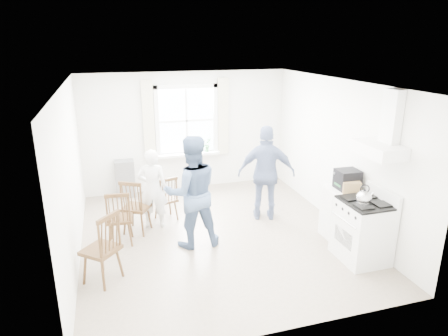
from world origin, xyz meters
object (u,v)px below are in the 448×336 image
at_px(person_mid, 192,192).
at_px(person_right, 266,173).
at_px(gas_stove, 363,230).
at_px(low_cabinet, 341,213).
at_px(windsor_chair_c, 106,241).
at_px(windsor_chair_a, 168,194).
at_px(stereo_stack, 347,179).
at_px(person_left, 153,189).
at_px(windsor_chair_b, 119,213).

xyz_separation_m(person_mid, person_right, (1.53, 0.61, -0.03)).
bearing_deg(gas_stove, low_cabinet, 84.32).
distance_m(windsor_chair_c, person_mid, 1.56).
bearing_deg(windsor_chair_a, person_right, -12.01).
xyz_separation_m(gas_stove, stereo_stack, (0.11, 0.67, 0.58)).
bearing_deg(person_left, stereo_stack, 172.15).
xyz_separation_m(stereo_stack, windsor_chair_b, (-3.63, 0.79, -0.48)).
bearing_deg(person_left, person_mid, 138.16).
relative_size(low_cabinet, windsor_chair_a, 1.03).
relative_size(windsor_chair_a, person_mid, 0.48).
bearing_deg(low_cabinet, windsor_chair_b, 167.95).
bearing_deg(stereo_stack, windsor_chair_a, 151.34).
height_order(windsor_chair_a, person_left, person_left).
bearing_deg(person_left, person_right, -170.25).
bearing_deg(low_cabinet, stereo_stack, -30.69).
distance_m(gas_stove, windsor_chair_b, 3.82).
distance_m(gas_stove, low_cabinet, 0.70).
bearing_deg(gas_stove, windsor_chair_a, 140.42).
xyz_separation_m(windsor_chair_a, person_mid, (0.25, -0.99, 0.39)).
bearing_deg(person_right, person_mid, 40.69).
bearing_deg(windsor_chair_b, person_right, 6.97).
bearing_deg(windsor_chair_c, stereo_stack, 3.47).
xyz_separation_m(gas_stove, person_right, (-0.85, 1.79, 0.41)).
relative_size(low_cabinet, person_left, 0.62).
bearing_deg(windsor_chair_a, windsor_chair_c, -122.43).
xyz_separation_m(windsor_chair_b, person_left, (0.62, 0.57, 0.15)).
distance_m(windsor_chair_a, windsor_chair_b, 1.14).
height_order(low_cabinet, person_mid, person_mid).
bearing_deg(gas_stove, person_left, 145.02).
bearing_deg(stereo_stack, gas_stove, -99.45).
distance_m(windsor_chair_a, windsor_chair_c, 2.05).
distance_m(gas_stove, stereo_stack, 0.89).
relative_size(stereo_stack, windsor_chair_c, 0.35).
xyz_separation_m(stereo_stack, person_left, (-3.02, 1.36, -0.34)).
bearing_deg(person_mid, person_right, -158.74).
height_order(windsor_chair_b, person_mid, person_mid).
xyz_separation_m(stereo_stack, person_mid, (-2.49, 0.51, -0.14)).
bearing_deg(windsor_chair_a, windsor_chair_b, -141.79).
distance_m(gas_stove, windsor_chair_a, 3.41).
distance_m(windsor_chair_a, person_left, 0.36).
relative_size(person_left, person_mid, 0.79).
bearing_deg(low_cabinet, gas_stove, -95.68).
height_order(gas_stove, person_right, person_right).
xyz_separation_m(windsor_chair_c, person_mid, (1.35, 0.74, 0.28)).
height_order(gas_stove, low_cabinet, gas_stove).
xyz_separation_m(stereo_stack, windsor_chair_c, (-3.84, -0.23, -0.42)).
relative_size(gas_stove, person_mid, 0.61).
bearing_deg(low_cabinet, person_right, 130.00).
xyz_separation_m(gas_stove, windsor_chair_c, (-3.73, 0.44, 0.16)).
bearing_deg(person_left, windsor_chair_c, 79.07).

